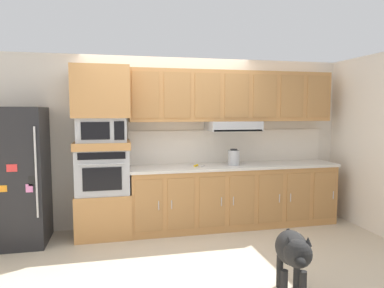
% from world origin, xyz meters
% --- Properties ---
extents(ground_plane, '(9.60, 9.60, 0.00)m').
position_xyz_m(ground_plane, '(0.00, 0.00, 0.00)').
color(ground_plane, beige).
extents(back_kitchen_wall, '(6.20, 0.12, 2.50)m').
position_xyz_m(back_kitchen_wall, '(0.00, 1.11, 1.25)').
color(back_kitchen_wall, beige).
rests_on(back_kitchen_wall, ground).
extents(side_panel_right, '(0.12, 7.10, 2.50)m').
position_xyz_m(side_panel_right, '(2.80, 0.00, 1.25)').
color(side_panel_right, silver).
rests_on(side_panel_right, ground).
extents(refrigerator, '(0.76, 0.73, 1.76)m').
position_xyz_m(refrigerator, '(-2.04, 0.68, 0.88)').
color(refrigerator, black).
rests_on(refrigerator, ground).
extents(oven_base_cabinet, '(0.74, 0.62, 0.60)m').
position_xyz_m(oven_base_cabinet, '(-0.95, 0.75, 0.30)').
color(oven_base_cabinet, '#B77F47').
rests_on(oven_base_cabinet, ground).
extents(built_in_oven, '(0.70, 0.62, 0.60)m').
position_xyz_m(built_in_oven, '(-0.95, 0.75, 0.90)').
color(built_in_oven, '#A8AAAF').
rests_on(built_in_oven, oven_base_cabinet).
extents(appliance_mid_shelf, '(0.74, 0.62, 0.10)m').
position_xyz_m(appliance_mid_shelf, '(-0.95, 0.75, 1.25)').
color(appliance_mid_shelf, '#B77F47').
rests_on(appliance_mid_shelf, built_in_oven).
extents(microwave, '(0.64, 0.54, 0.32)m').
position_xyz_m(microwave, '(-0.95, 0.75, 1.46)').
color(microwave, '#A8AAAF').
rests_on(microwave, appliance_mid_shelf).
extents(appliance_upper_cabinet, '(0.74, 0.62, 0.68)m').
position_xyz_m(appliance_upper_cabinet, '(-0.95, 0.75, 1.96)').
color(appliance_upper_cabinet, '#B77F47').
rests_on(appliance_upper_cabinet, microwave).
extents(lower_cabinet_run, '(3.06, 0.63, 0.88)m').
position_xyz_m(lower_cabinet_run, '(0.95, 0.75, 0.44)').
color(lower_cabinet_run, '#B77F47').
rests_on(lower_cabinet_run, ground).
extents(countertop_slab, '(3.10, 0.64, 0.04)m').
position_xyz_m(countertop_slab, '(0.95, 0.75, 0.90)').
color(countertop_slab, beige).
rests_on(countertop_slab, lower_cabinet_run).
extents(backsplash_panel, '(3.10, 0.02, 0.50)m').
position_xyz_m(backsplash_panel, '(0.95, 1.04, 1.17)').
color(backsplash_panel, silver).
rests_on(backsplash_panel, countertop_slab).
extents(upper_cabinet_with_hood, '(3.06, 0.48, 0.88)m').
position_xyz_m(upper_cabinet_with_hood, '(0.95, 0.87, 1.90)').
color(upper_cabinet_with_hood, '#B77F47').
rests_on(upper_cabinet_with_hood, backsplash_panel).
extents(screwdriver, '(0.17, 0.17, 0.03)m').
position_xyz_m(screwdriver, '(0.35, 0.71, 0.93)').
color(screwdriver, yellow).
rests_on(screwdriver, countertop_slab).
extents(electric_kettle, '(0.17, 0.17, 0.24)m').
position_xyz_m(electric_kettle, '(0.91, 0.70, 1.03)').
color(electric_kettle, '#A8AAAF').
rests_on(electric_kettle, countertop_slab).
extents(dog, '(0.45, 0.87, 0.68)m').
position_xyz_m(dog, '(0.75, -1.36, 0.46)').
color(dog, black).
rests_on(dog, ground).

